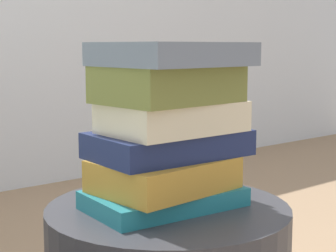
{
  "coord_description": "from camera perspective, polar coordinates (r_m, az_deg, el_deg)",
  "views": [
    {
      "loc": [
        -0.6,
        -0.72,
        0.74
      ],
      "look_at": [
        0.0,
        0.0,
        0.61
      ],
      "focal_mm": 59.37,
      "sensor_mm": 36.0,
      "label": 1
    }
  ],
  "objects": [
    {
      "name": "book_olive",
      "position": [
        0.94,
        -0.17,
        4.33
      ],
      "size": [
        0.23,
        0.18,
        0.06
      ],
      "primitive_type": "cube",
      "rotation": [
        0.0,
        0.0,
        0.06
      ],
      "color": "olive",
      "rests_on": "book_cream"
    },
    {
      "name": "book_cream",
      "position": [
        0.95,
        0.33,
        0.95
      ],
      "size": [
        0.23,
        0.15,
        0.05
      ],
      "primitive_type": "cube",
      "rotation": [
        0.0,
        0.0,
        -0.0
      ],
      "color": "beige",
      "rests_on": "book_navy"
    },
    {
      "name": "book_slate",
      "position": [
        0.93,
        0.46,
        7.39
      ],
      "size": [
        0.24,
        0.2,
        0.04
      ],
      "primitive_type": "cube",
      "rotation": [
        0.0,
        0.0,
        0.04
      ],
      "color": "slate",
      "rests_on": "book_olive"
    },
    {
      "name": "book_teal",
      "position": [
        0.97,
        -0.59,
        -7.38
      ],
      "size": [
        0.27,
        0.18,
        0.03
      ],
      "primitive_type": "cube",
      "rotation": [
        0.0,
        0.0,
        -0.09
      ],
      "color": "#1E727F",
      "rests_on": "side_table"
    },
    {
      "name": "book_ochre",
      "position": [
        0.96,
        -0.45,
        -4.97
      ],
      "size": [
        0.23,
        0.18,
        0.05
      ],
      "primitive_type": "cube",
      "rotation": [
        0.0,
        0.0,
        0.07
      ],
      "color": "#B7842D",
      "rests_on": "book_teal"
    },
    {
      "name": "book_navy",
      "position": [
        0.97,
        0.07,
        -1.85
      ],
      "size": [
        0.27,
        0.17,
        0.04
      ],
      "primitive_type": "cube",
      "rotation": [
        0.0,
        0.0,
        -0.05
      ],
      "color": "#19234C",
      "rests_on": "book_ochre"
    }
  ]
}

